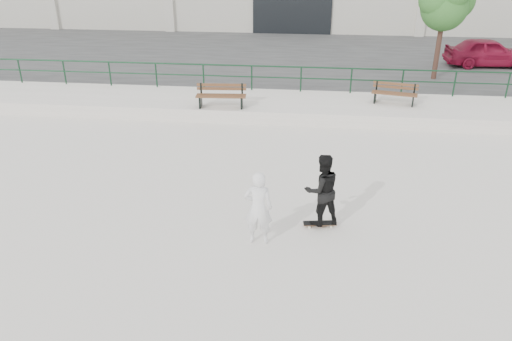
# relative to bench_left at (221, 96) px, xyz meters

# --- Properties ---
(ground) EXTENTS (120.00, 120.00, 0.00)m
(ground) POSITION_rel_bench_left_xyz_m (1.85, -8.47, -0.92)
(ground) COLOR silver
(ground) RESTS_ON ground
(ledge) EXTENTS (30.00, 3.00, 0.50)m
(ledge) POSITION_rel_bench_left_xyz_m (1.85, 1.03, -0.67)
(ledge) COLOR silver
(ledge) RESTS_ON ground
(parking_strip) EXTENTS (60.00, 14.00, 0.50)m
(parking_strip) POSITION_rel_bench_left_xyz_m (1.85, 9.53, -0.67)
(parking_strip) COLOR #373737
(parking_strip) RESTS_ON ground
(railing) EXTENTS (28.00, 0.06, 1.03)m
(railing) POSITION_rel_bench_left_xyz_m (1.85, 2.33, 0.33)
(railing) COLOR #153A22
(railing) RESTS_ON ledge
(bench_left) EXTENTS (1.86, 0.66, 0.84)m
(bench_left) POSITION_rel_bench_left_xyz_m (0.00, 0.00, 0.00)
(bench_left) COLOR brown
(bench_left) RESTS_ON ledge
(bench_right) EXTENTS (1.73, 0.82, 0.77)m
(bench_right) POSITION_rel_bench_left_xyz_m (6.40, 1.14, -0.04)
(bench_right) COLOR brown
(bench_right) RESTS_ON ledge
(tree) EXTENTS (2.44, 2.17, 4.34)m
(tree) POSITION_rel_bench_left_xyz_m (8.69, 5.04, 2.83)
(tree) COLOR #4E3227
(tree) RESTS_ON parking_strip
(red_car) EXTENTS (4.05, 1.86, 1.35)m
(red_car) POSITION_rel_bench_left_xyz_m (11.65, 7.72, 0.26)
(red_car) COLOR maroon
(red_car) RESTS_ON parking_strip
(skateboard) EXTENTS (0.80, 0.32, 0.09)m
(skateboard) POSITION_rel_bench_left_xyz_m (3.63, -7.22, -0.84)
(skateboard) COLOR black
(skateboard) RESTS_ON ground
(standing_skater) EXTENTS (1.04, 0.94, 1.75)m
(standing_skater) POSITION_rel_bench_left_xyz_m (3.63, -7.22, 0.05)
(standing_skater) COLOR black
(standing_skater) RESTS_ON skateboard
(seated_skater) EXTENTS (0.64, 0.42, 1.74)m
(seated_skater) POSITION_rel_bench_left_xyz_m (2.25, -8.04, -0.05)
(seated_skater) COLOR white
(seated_skater) RESTS_ON ground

